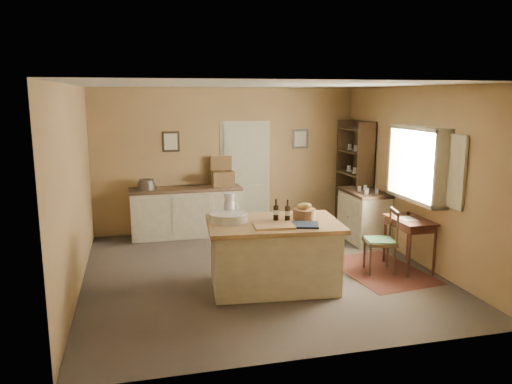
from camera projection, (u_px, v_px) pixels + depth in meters
ground at (259, 272)px, 7.35m from camera, size 5.00×5.00×0.00m
wall_back at (227, 160)px, 9.47m from camera, size 5.00×0.10×2.70m
wall_front at (325, 226)px, 4.71m from camera, size 5.00×0.10×2.70m
wall_left at (74, 190)px, 6.50m from camera, size 0.10×5.00×2.70m
wall_right at (417, 175)px, 7.68m from camera, size 0.10×5.00×2.70m
ceiling at (260, 85)px, 6.83m from camera, size 5.00×5.00×0.00m
door at (245, 175)px, 9.58m from camera, size 0.97×0.06×2.11m
framed_prints at (238, 140)px, 9.43m from camera, size 2.82×0.02×0.38m
window at (420, 164)px, 7.43m from camera, size 0.25×1.99×1.12m
work_island at (273, 253)px, 6.70m from camera, size 1.85×1.30×1.20m
sideboard at (187, 210)px, 9.16m from camera, size 2.02×0.57×1.18m
rug at (380, 270)px, 7.39m from camera, size 1.29×1.72×0.01m
writing_desk at (410, 226)px, 7.38m from camera, size 0.49×0.79×0.82m
desk_chair at (380, 242)px, 7.26m from camera, size 0.51×0.51×0.92m
right_cabinet at (364, 215)px, 8.86m from camera, size 0.59×1.06×0.99m
shelving_unit at (357, 177)px, 9.41m from camera, size 0.36×0.94×2.09m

